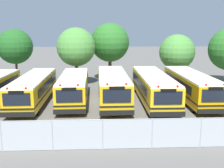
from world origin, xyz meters
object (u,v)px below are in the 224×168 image
(school_bus_5, at_px, (191,85))
(tree_2, at_px, (75,47))
(tree_3, at_px, (109,43))
(school_bus_4, at_px, (153,86))
(school_bus_2, at_px, (74,87))
(tree_4, at_px, (178,52))
(school_bus_1, at_px, (34,88))
(tree_1, at_px, (14,47))
(school_bus_3, at_px, (113,86))

(school_bus_5, relative_size, tree_2, 1.62)
(tree_3, bearing_deg, tree_2, -144.93)
(tree_2, xyz_separation_m, tree_3, (4.16, 2.92, 0.37))
(school_bus_4, distance_m, school_bus_5, 3.67)
(school_bus_2, xyz_separation_m, tree_4, (12.21, 9.04, 2.44))
(school_bus_1, height_order, tree_1, tree_1)
(tree_2, bearing_deg, tree_4, 5.75)
(school_bus_1, distance_m, tree_4, 18.38)
(tree_2, distance_m, tree_4, 12.78)
(tree_3, relative_size, tree_4, 1.24)
(school_bus_5, distance_m, tree_3, 13.21)
(tree_4, bearing_deg, tree_3, 169.10)
(tree_3, bearing_deg, tree_1, -173.24)
(school_bus_2, xyz_separation_m, school_bus_3, (3.59, -0.00, 0.07))
(school_bus_2, relative_size, tree_4, 1.62)
(school_bus_3, relative_size, tree_3, 1.43)
(school_bus_1, bearing_deg, school_bus_3, 179.03)
(school_bus_3, height_order, tree_4, tree_4)
(school_bus_3, distance_m, tree_2, 9.29)
(tree_3, bearing_deg, school_bus_1, -124.50)
(tree_4, bearing_deg, school_bus_3, -133.63)
(school_bus_2, relative_size, school_bus_5, 0.88)
(tree_3, bearing_deg, tree_4, -10.90)
(school_bus_4, distance_m, tree_1, 18.27)
(tree_1, bearing_deg, school_bus_3, -38.59)
(school_bus_4, height_order, tree_1, tree_1)
(school_bus_2, distance_m, tree_4, 15.39)
(school_bus_2, distance_m, school_bus_5, 10.99)
(school_bus_5, height_order, tree_3, tree_3)
(school_bus_1, relative_size, school_bus_3, 1.03)
(school_bus_3, relative_size, tree_2, 1.55)
(school_bus_2, bearing_deg, tree_2, -87.78)
(school_bus_3, height_order, school_bus_4, school_bus_3)
(school_bus_4, bearing_deg, school_bus_2, 0.04)
(school_bus_4, distance_m, tree_3, 11.87)
(school_bus_3, relative_size, tree_1, 1.59)
(school_bus_4, xyz_separation_m, tree_1, (-15.39, 9.36, 3.07))
(school_bus_1, distance_m, school_bus_3, 7.22)
(school_bus_5, bearing_deg, tree_1, -25.16)
(school_bus_4, distance_m, tree_2, 11.49)
(school_bus_3, distance_m, school_bus_5, 7.40)
(school_bus_3, xyz_separation_m, tree_2, (-4.08, 7.76, 3.06))
(school_bus_3, distance_m, tree_4, 12.72)
(school_bus_1, xyz_separation_m, tree_4, (15.84, 8.98, 2.48))
(school_bus_4, bearing_deg, tree_4, -117.66)
(tree_1, height_order, tree_4, tree_1)
(school_bus_3, bearing_deg, tree_2, -62.75)
(school_bus_2, bearing_deg, tree_3, -110.35)
(school_bus_4, bearing_deg, tree_2, -44.51)
(school_bus_1, height_order, tree_4, tree_4)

